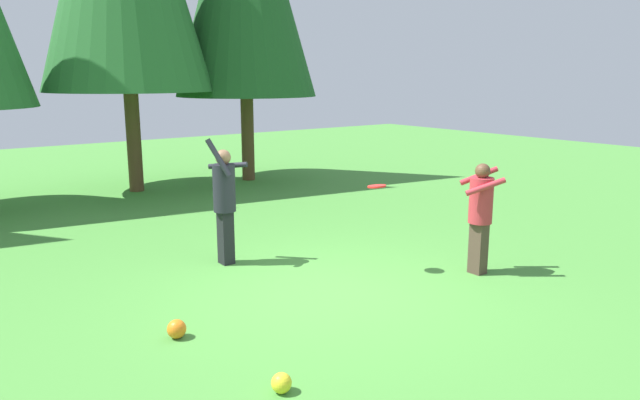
# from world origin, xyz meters

# --- Properties ---
(ground_plane) EXTENTS (40.00, 40.00, 0.00)m
(ground_plane) POSITION_xyz_m (0.00, 0.00, 0.00)
(ground_plane) COLOR #478C38
(person_thrower) EXTENTS (0.69, 0.69, 1.96)m
(person_thrower) POSITION_xyz_m (-0.50, 1.92, 1.06)
(person_thrower) COLOR black
(person_thrower) RESTS_ON ground_plane
(person_catcher) EXTENTS (0.73, 0.72, 1.63)m
(person_catcher) POSITION_xyz_m (2.24, -0.70, 0.96)
(person_catcher) COLOR #4C382D
(person_catcher) RESTS_ON ground_plane
(frisbee) EXTENTS (0.31, 0.31, 0.05)m
(frisbee) POSITION_xyz_m (1.06, 0.22, 1.29)
(frisbee) COLOR red
(ball_yellow) EXTENTS (0.19, 0.19, 0.19)m
(ball_yellow) POSITION_xyz_m (-1.90, -1.80, 0.10)
(ball_yellow) COLOR yellow
(ball_yellow) RESTS_ON ground_plane
(ball_white) EXTENTS (0.21, 0.21, 0.21)m
(ball_white) POSITION_xyz_m (0.02, 3.02, 0.10)
(ball_white) COLOR white
(ball_white) RESTS_ON ground_plane
(ball_orange) EXTENTS (0.21, 0.21, 0.21)m
(ball_orange) POSITION_xyz_m (-2.20, -0.13, 0.11)
(ball_orange) COLOR orange
(ball_orange) RESTS_ON ground_plane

